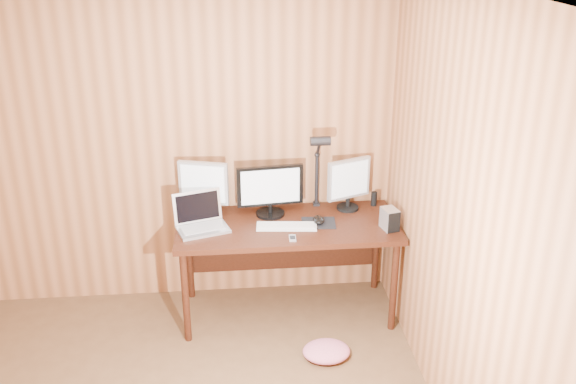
{
  "coord_description": "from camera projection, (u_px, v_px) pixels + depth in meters",
  "views": [
    {
      "loc": [
        0.54,
        -2.53,
        2.78
      ],
      "look_at": [
        0.93,
        1.58,
        1.02
      ],
      "focal_mm": 40.0,
      "sensor_mm": 36.0,
      "label": 1
    }
  ],
  "objects": [
    {
      "name": "laptop",
      "position": [
        201.0,
        219.0,
        4.56
      ],
      "size": [
        0.41,
        0.36,
        0.25
      ],
      "rotation": [
        0.0,
        0.0,
        0.31
      ],
      "color": "silver",
      "rests_on": "desk"
    },
    {
      "name": "room_shell",
      "position": [
        115.0,
        290.0,
        2.87
      ],
      "size": [
        4.0,
        4.0,
        4.0
      ],
      "color": "brown",
      "rests_on": "ground"
    },
    {
      "name": "desk",
      "position": [
        286.0,
        234.0,
        4.75
      ],
      "size": [
        1.6,
        0.7,
        0.75
      ],
      "color": "#34150A",
      "rests_on": "floor"
    },
    {
      "name": "speaker",
      "position": [
        374.0,
        199.0,
        4.91
      ],
      "size": [
        0.05,
        0.05,
        0.11
      ],
      "primitive_type": "cylinder",
      "color": "black",
      "rests_on": "desk"
    },
    {
      "name": "desk_lamp",
      "position": [
        319.0,
        160.0,
        4.71
      ],
      "size": [
        0.15,
        0.21,
        0.64
      ],
      "rotation": [
        0.0,
        0.0,
        -0.15
      ],
      "color": "black",
      "rests_on": "desk"
    },
    {
      "name": "mousepad",
      "position": [
        319.0,
        223.0,
        4.64
      ],
      "size": [
        0.26,
        0.22,
        0.0
      ],
      "primitive_type": "cube",
      "rotation": [
        0.0,
        0.0,
        -0.08
      ],
      "color": "black",
      "rests_on": "desk"
    },
    {
      "name": "monitor_left",
      "position": [
        204.0,
        187.0,
        4.68
      ],
      "size": [
        0.36,
        0.18,
        0.42
      ],
      "rotation": [
        0.0,
        0.0,
        -0.28
      ],
      "color": "black",
      "rests_on": "desk"
    },
    {
      "name": "keyboard",
      "position": [
        287.0,
        226.0,
        4.57
      ],
      "size": [
        0.44,
        0.17,
        0.02
      ],
      "rotation": [
        0.0,
        0.0,
        -0.1
      ],
      "color": "silver",
      "rests_on": "desk"
    },
    {
      "name": "monitor_center",
      "position": [
        270.0,
        190.0,
        4.7
      ],
      "size": [
        0.49,
        0.21,
        0.39
      ],
      "rotation": [
        0.0,
        0.0,
        0.11
      ],
      "color": "black",
      "rests_on": "desk"
    },
    {
      "name": "monitor_right",
      "position": [
        349.0,
        183.0,
        4.79
      ],
      "size": [
        0.34,
        0.17,
        0.4
      ],
      "rotation": [
        0.0,
        0.0,
        0.38
      ],
      "color": "black",
      "rests_on": "desk"
    },
    {
      "name": "phone",
      "position": [
        293.0,
        238.0,
        4.41
      ],
      "size": [
        0.05,
        0.09,
        0.01
      ],
      "rotation": [
        0.0,
        0.0,
        -0.05
      ],
      "color": "silver",
      "rests_on": "desk"
    },
    {
      "name": "mouse",
      "position": [
        319.0,
        220.0,
        4.63
      ],
      "size": [
        0.09,
        0.13,
        0.04
      ],
      "primitive_type": "ellipsoid",
      "rotation": [
        0.0,
        0.0,
        -0.12
      ],
      "color": "black",
      "rests_on": "mousepad"
    },
    {
      "name": "hard_drive",
      "position": [
        390.0,
        219.0,
        4.53
      ],
      "size": [
        0.13,
        0.16,
        0.15
      ],
      "rotation": [
        0.0,
        0.0,
        0.24
      ],
      "color": "silver",
      "rests_on": "desk"
    },
    {
      "name": "fabric_pile",
      "position": [
        326.0,
        351.0,
        4.39
      ],
      "size": [
        0.36,
        0.31,
        0.1
      ],
      "primitive_type": null,
      "rotation": [
        0.0,
        0.0,
        0.14
      ],
      "color": "#D26580",
      "rests_on": "floor"
    }
  ]
}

